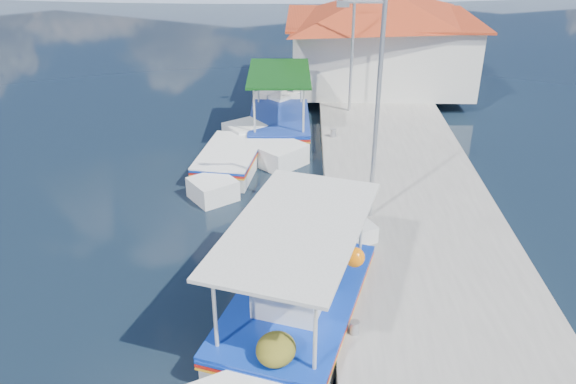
{
  "coord_description": "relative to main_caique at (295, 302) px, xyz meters",
  "views": [
    {
      "loc": [
        2.7,
        -12.48,
        8.65
      ],
      "look_at": [
        2.29,
        1.84,
        1.3
      ],
      "focal_mm": 36.38,
      "sensor_mm": 36.0,
      "label": 1
    }
  ],
  "objects": [
    {
      "name": "harbor_building",
      "position": [
        3.63,
        17.07,
        2.22
      ],
      "size": [
        10.49,
        10.49,
        4.4
      ],
      "color": "silver",
      "rests_on": "quay"
    },
    {
      "name": "ground",
      "position": [
        -2.56,
        2.07,
        -0.55
      ],
      "size": [
        160.0,
        160.0,
        0.0
      ],
      "primitive_type": "plane",
      "color": "black",
      "rests_on": "ground"
    },
    {
      "name": "lamp_post_far",
      "position": [
        1.94,
        13.07,
        3.3
      ],
      "size": [
        1.21,
        0.14,
        6.0
      ],
      "color": "#A5A8AD",
      "rests_on": "quay"
    },
    {
      "name": "caique_blue_hull",
      "position": [
        -2.43,
        8.19,
        -0.25
      ],
      "size": [
        2.39,
        6.21,
        1.11
      ],
      "rotation": [
        0.0,
        0.0,
        0.14
      ],
      "color": "white",
      "rests_on": "ground"
    },
    {
      "name": "main_caique",
      "position": [
        0.0,
        0.0,
        0.0
      ],
      "size": [
        4.14,
        8.39,
        2.88
      ],
      "rotation": [
        0.0,
        0.0,
        0.29
      ],
      "color": "white",
      "rests_on": "ground"
    },
    {
      "name": "bollards",
      "position": [
        1.24,
        7.32,
        0.1
      ],
      "size": [
        0.2,
        17.2,
        0.3
      ],
      "color": "#A5A8AD",
      "rests_on": "quay"
    },
    {
      "name": "lamp_post_near",
      "position": [
        1.94,
        4.07,
        3.3
      ],
      "size": [
        1.21,
        0.14,
        6.0
      ],
      "color": "#A5A8AD",
      "rests_on": "quay"
    },
    {
      "name": "caique_green_canopy",
      "position": [
        -0.82,
        11.45,
        -0.13
      ],
      "size": [
        2.47,
        7.7,
        2.88
      ],
      "rotation": [
        0.0,
        0.0,
        -0.03
      ],
      "color": "white",
      "rests_on": "ground"
    },
    {
      "name": "quay",
      "position": [
        3.34,
        8.07,
        -0.3
      ],
      "size": [
        5.0,
        44.0,
        0.5
      ],
      "primitive_type": "cube",
      "color": "#9B9891",
      "rests_on": "ground"
    }
  ]
}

